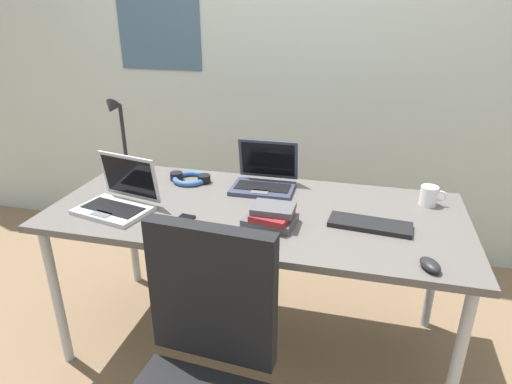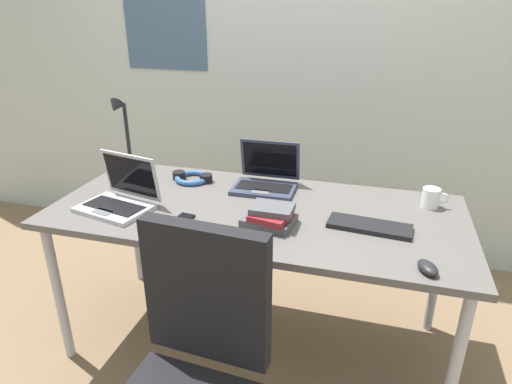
% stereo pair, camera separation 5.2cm
% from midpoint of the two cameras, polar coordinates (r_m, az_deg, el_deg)
% --- Properties ---
extents(ground_plane, '(12.00, 12.00, 0.00)m').
position_cam_midpoint_polar(ground_plane, '(2.37, -0.67, -18.52)').
color(ground_plane, '#7A6047').
extents(wall_back, '(6.00, 0.13, 2.60)m').
position_cam_midpoint_polar(wall_back, '(2.86, 5.09, 17.55)').
color(wall_back, '#B2BCB7').
rests_on(wall_back, ground_plane).
extents(desk, '(1.80, 0.80, 0.74)m').
position_cam_midpoint_polar(desk, '(1.98, -0.76, -3.64)').
color(desk, '#595451').
rests_on(desk, ground_plane).
extents(desk_lamp, '(0.12, 0.18, 0.40)m').
position_cam_midpoint_polar(desk_lamp, '(2.44, -17.66, 6.85)').
color(desk_lamp, black).
rests_on(desk_lamp, desk).
extents(laptop_near_lamp, '(0.35, 0.30, 0.23)m').
position_cam_midpoint_polar(laptop_near_lamp, '(2.04, -17.98, -0.92)').
color(laptop_near_lamp, '#B7BABC').
rests_on(laptop_near_lamp, desk).
extents(laptop_back_left, '(0.30, 0.25, 0.22)m').
position_cam_midpoint_polar(laptop_back_left, '(2.16, 0.39, 1.65)').
color(laptop_back_left, '#33384C').
rests_on(laptop_back_left, desk).
extents(external_keyboard, '(0.34, 0.15, 0.02)m').
position_cam_midpoint_polar(external_keyboard, '(1.85, 13.64, -4.08)').
color(external_keyboard, black).
rests_on(external_keyboard, desk).
extents(computer_mouse, '(0.09, 0.11, 0.03)m').
position_cam_midpoint_polar(computer_mouse, '(1.63, 20.60, -8.76)').
color(computer_mouse, black).
rests_on(computer_mouse, desk).
extents(cell_phone, '(0.08, 0.14, 0.01)m').
position_cam_midpoint_polar(cell_phone, '(1.86, -10.39, -3.84)').
color(cell_phone, black).
rests_on(cell_phone, desk).
extents(headphones, '(0.21, 0.18, 0.04)m').
position_cam_midpoint_polar(headphones, '(2.28, -9.10, 1.74)').
color(headphones, '#335999').
rests_on(headphones, desk).
extents(book_stack, '(0.22, 0.19, 0.08)m').
position_cam_midpoint_polar(book_stack, '(1.81, 1.15, -3.14)').
color(book_stack, '#4C4C51').
rests_on(book_stack, desk).
extents(coffee_mug, '(0.11, 0.08, 0.09)m').
position_cam_midpoint_polar(coffee_mug, '(2.11, 20.69, -0.46)').
color(coffee_mug, white).
rests_on(coffee_mug, desk).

